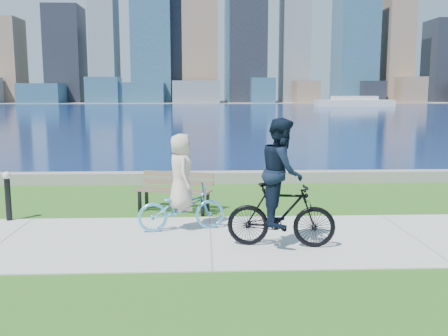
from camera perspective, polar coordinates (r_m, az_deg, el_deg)
The scene contains 11 objects.
ground at distance 9.80m, azimuth -1.53°, elevation -8.24°, with size 320.00×320.00×0.00m, color #255616.
concrete_path at distance 9.80m, azimuth -1.53°, elevation -8.18°, with size 80.00×3.50×0.02m, color #ADAEA8.
seawall at distance 15.80m, azimuth -1.89°, elevation -1.08°, with size 90.00×0.50×0.35m, color gray.
bay_water at distance 81.43m, azimuth -2.33°, elevation 6.66°, with size 320.00×131.00×0.01m, color #0C1F4D.
far_shore at distance 139.40m, azimuth -2.38°, elevation 7.51°, with size 320.00×30.00×0.12m, color gray.
city_skyline at distance 139.95m, azimuth -1.49°, elevation 16.48°, with size 171.27×22.83×76.00m.
ferry_far at distance 104.09m, azimuth 14.65°, elevation 7.30°, with size 15.32×4.38×2.08m.
park_bench at distance 12.04m, azimuth -5.62°, elevation -2.28°, with size 1.91×1.14×0.94m.
bollard_lamp at distance 12.05m, azimuth -23.49°, elevation -2.62°, with size 0.18×0.18×1.12m.
cyclist_woman at distance 10.28m, azimuth -4.91°, elevation -3.07°, with size 0.99×1.89×2.00m.
cyclist_man at distance 9.17m, azimuth 6.57°, elevation -2.92°, with size 0.88×2.04×2.38m.
Camera 1 is at (-0.14, -9.38, 2.85)m, focal length 40.00 mm.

